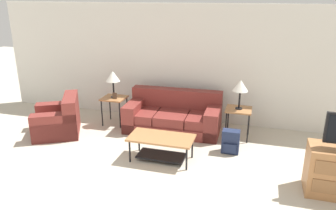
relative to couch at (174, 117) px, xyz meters
name	(u,v)px	position (x,y,z in m)	size (l,w,h in m)	color
wall_back	(186,64)	(0.10, 0.69, 1.01)	(9.05, 0.06, 2.60)	silver
couch	(174,117)	(0.00, 0.00, 0.00)	(2.01, 1.02, 0.82)	maroon
armchair	(59,120)	(-2.24, -0.86, -0.01)	(1.23, 1.26, 0.80)	maroon
coffee_table	(161,143)	(0.15, -1.37, 0.03)	(1.13, 0.57, 0.44)	#A87042
side_table_left	(114,100)	(-1.35, -0.04, 0.26)	(0.51, 0.49, 0.62)	#A87042
side_table_right	(239,112)	(1.35, -0.04, 0.26)	(0.51, 0.49, 0.62)	#A87042
table_lamp_left	(113,77)	(-1.35, -0.04, 0.79)	(0.30, 0.30, 0.59)	black
table_lamp_right	(240,86)	(1.35, -0.04, 0.79)	(0.30, 0.30, 0.59)	black
backpack	(231,142)	(1.29, -0.75, -0.08)	(0.32, 0.27, 0.44)	#1E2847
picture_frame	(115,96)	(-1.29, -0.11, 0.39)	(0.10, 0.04, 0.13)	#4C3828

